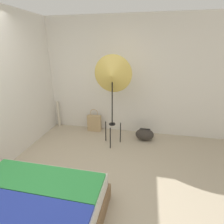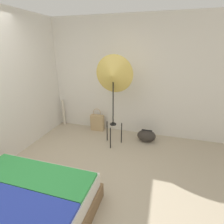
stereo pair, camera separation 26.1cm
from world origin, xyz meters
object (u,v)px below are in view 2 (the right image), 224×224
object	(u,v)px
tote_bag	(97,122)
photo_umbrella	(113,76)
duffel_bag	(146,136)
paper_roll	(64,112)

from	to	relation	value
tote_bag	photo_umbrella	bearing A→B (deg)	-43.19
photo_umbrella	duffel_bag	bearing A→B (deg)	24.28
photo_umbrella	paper_roll	xyz separation A→B (m)	(-1.54, 0.60, -1.11)
photo_umbrella	paper_roll	distance (m)	1.99
duffel_bag	paper_roll	xyz separation A→B (m)	(-2.21, 0.29, 0.20)
paper_roll	photo_umbrella	bearing A→B (deg)	-21.26
tote_bag	duffel_bag	distance (m)	1.25
duffel_bag	tote_bag	bearing A→B (deg)	169.96
duffel_bag	paper_roll	distance (m)	2.24
photo_umbrella	tote_bag	world-z (taller)	photo_umbrella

